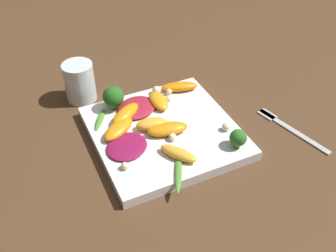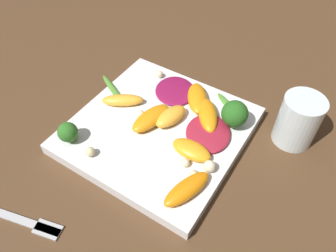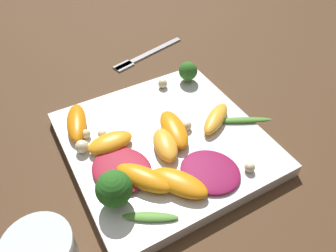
% 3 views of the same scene
% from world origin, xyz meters
% --- Properties ---
extents(ground_plane, '(2.40, 2.40, 0.00)m').
position_xyz_m(ground_plane, '(0.00, 0.00, 0.00)').
color(ground_plane, '#4C331E').
extents(plate, '(0.27, 0.27, 0.02)m').
position_xyz_m(plate, '(0.00, 0.00, 0.01)').
color(plate, white).
rests_on(plate, ground_plane).
extents(drinking_glass, '(0.06, 0.06, 0.09)m').
position_xyz_m(drinking_glass, '(0.11, -0.19, 0.04)').
color(drinking_glass, silver).
rests_on(drinking_glass, ground_plane).
extents(fork, '(0.06, 0.17, 0.01)m').
position_xyz_m(fork, '(-0.23, 0.08, 0.00)').
color(fork, '#B2B2B7').
rests_on(fork, ground_plane).
extents(radicchio_leaf_0, '(0.10, 0.10, 0.01)m').
position_xyz_m(radicchio_leaf_0, '(0.03, -0.08, 0.03)').
color(radicchio_leaf_0, maroon).
rests_on(radicchio_leaf_0, plate).
extents(radicchio_leaf_1, '(0.10, 0.10, 0.01)m').
position_xyz_m(radicchio_leaf_1, '(0.08, 0.02, 0.02)').
color(radicchio_leaf_1, maroon).
rests_on(radicchio_leaf_1, plate).
extents(orange_segment_0, '(0.06, 0.07, 0.02)m').
position_xyz_m(orange_segment_0, '(0.01, 0.08, 0.03)').
color(orange_segment_0, '#FCAD33').
rests_on(orange_segment_0, plate).
extents(orange_segment_1, '(0.08, 0.05, 0.02)m').
position_xyz_m(orange_segment_1, '(-0.00, 0.01, 0.03)').
color(orange_segment_1, orange).
rests_on(orange_segment_1, plate).
extents(orange_segment_2, '(0.08, 0.05, 0.02)m').
position_xyz_m(orange_segment_2, '(-0.08, -0.10, 0.03)').
color(orange_segment_2, orange).
rests_on(orange_segment_2, plate).
extents(orange_segment_3, '(0.08, 0.07, 0.02)m').
position_xyz_m(orange_segment_3, '(0.06, -0.06, 0.03)').
color(orange_segment_3, orange).
rests_on(orange_segment_3, plate).
extents(orange_segment_4, '(0.03, 0.06, 0.02)m').
position_xyz_m(orange_segment_4, '(-0.02, -0.07, 0.03)').
color(orange_segment_4, orange).
rests_on(orange_segment_4, plate).
extents(orange_segment_5, '(0.08, 0.07, 0.02)m').
position_xyz_m(orange_segment_5, '(0.08, -0.03, 0.03)').
color(orange_segment_5, orange).
rests_on(orange_segment_5, plate).
extents(orange_segment_6, '(0.07, 0.04, 0.02)m').
position_xyz_m(orange_segment_6, '(0.02, -0.01, 0.03)').
color(orange_segment_6, '#FCAD33').
rests_on(orange_segment_6, plate).
extents(broccoli_floret_0, '(0.03, 0.03, 0.04)m').
position_xyz_m(broccoli_floret_0, '(-0.10, 0.10, 0.04)').
color(broccoli_floret_0, '#7A9E51').
rests_on(broccoli_floret_0, plate).
extents(broccoli_floret_1, '(0.04, 0.04, 0.05)m').
position_xyz_m(broccoli_floret_1, '(0.07, -0.10, 0.05)').
color(broccoli_floret_1, '#84AD5B').
rests_on(broccoli_floret_1, plate).
extents(arugula_sprig_0, '(0.05, 0.09, 0.01)m').
position_xyz_m(arugula_sprig_0, '(0.03, 0.12, 0.02)').
color(arugula_sprig_0, '#518E33').
rests_on(arugula_sprig_0, plate).
extents(arugula_sprig_1, '(0.04, 0.06, 0.01)m').
position_xyz_m(arugula_sprig_1, '(0.10, -0.08, 0.02)').
color(arugula_sprig_1, '#518E33').
rests_on(arugula_sprig_1, plate).
extents(macadamia_nut_0, '(0.01, 0.01, 0.01)m').
position_xyz_m(macadamia_nut_0, '(-0.04, -0.08, 0.03)').
color(macadamia_nut_0, beige).
rests_on(macadamia_nut_0, plate).
extents(macadamia_nut_1, '(0.01, 0.01, 0.01)m').
position_xyz_m(macadamia_nut_1, '(0.11, 0.07, 0.03)').
color(macadamia_nut_1, beige).
rests_on(macadamia_nut_1, plate).
extents(macadamia_nut_2, '(0.01, 0.01, 0.01)m').
position_xyz_m(macadamia_nut_2, '(0.00, 0.04, 0.03)').
color(macadamia_nut_2, beige).
rests_on(macadamia_nut_2, plate).
extents(macadamia_nut_3, '(0.01, 0.01, 0.01)m').
position_xyz_m(macadamia_nut_3, '(-0.06, -0.10, 0.03)').
color(macadamia_nut_3, beige).
rests_on(macadamia_nut_3, plate).
extents(macadamia_nut_4, '(0.02, 0.02, 0.02)m').
position_xyz_m(macadamia_nut_4, '(-0.11, 0.05, 0.03)').
color(macadamia_nut_4, beige).
rests_on(macadamia_nut_4, plate).
extents(macadamia_nut_5, '(0.02, 0.02, 0.02)m').
position_xyz_m(macadamia_nut_5, '(-0.03, -0.11, 0.03)').
color(macadamia_nut_5, beige).
rests_on(macadamia_nut_5, plate).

